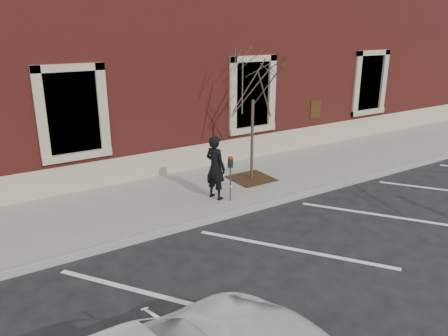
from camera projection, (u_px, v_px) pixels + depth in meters
ground at (237, 214)px, 11.27m from camera, size 120.00×120.00×0.00m
sidewalk_near at (203, 191)px, 12.65m from camera, size 40.00×3.50×0.15m
curb_near at (238, 212)px, 11.21m from camera, size 40.00×0.12×0.15m
parking_stripes at (293, 249)px, 9.51m from camera, size 28.00×4.40×0.01m
building_civic at (120, 44)px, 16.22m from camera, size 40.00×8.62×8.00m
man at (215, 167)px, 11.69m from camera, size 0.58×0.73×1.75m
parking_meter at (230, 170)px, 11.50m from camera, size 0.11×0.09×1.24m
tree_grate at (251, 178)px, 13.43m from camera, size 1.20×1.20×0.03m
sapling at (253, 77)px, 12.47m from camera, size 2.66×2.66×4.44m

